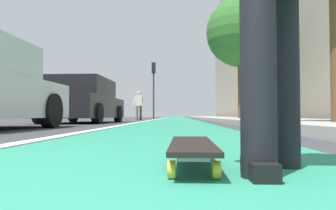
% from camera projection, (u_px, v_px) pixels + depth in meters
% --- Properties ---
extents(ground_plane, '(80.00, 80.00, 0.00)m').
position_uv_depth(ground_plane, '(173.00, 123.00, 10.40)').
color(ground_plane, '#38383D').
extents(bike_lane_paint, '(56.00, 2.19, 0.00)m').
position_uv_depth(bike_lane_paint, '(176.00, 119.00, 24.39)').
color(bike_lane_paint, '#288466').
rests_on(bike_lane_paint, ground).
extents(lane_stripe_white, '(52.00, 0.16, 0.01)m').
position_uv_depth(lane_stripe_white, '(156.00, 119.00, 20.43)').
color(lane_stripe_white, silver).
rests_on(lane_stripe_white, ground).
extents(sidewalk_curb, '(52.00, 3.20, 0.14)m').
position_uv_depth(sidewalk_curb, '(230.00, 119.00, 18.30)').
color(sidewalk_curb, '#9E9B93').
rests_on(sidewalk_curb, ground).
extents(building_facade, '(40.00, 1.20, 13.80)m').
position_uv_depth(building_facade, '(258.00, 21.00, 22.44)').
color(building_facade, gray).
rests_on(building_facade, ground).
extents(skateboard, '(0.84, 0.22, 0.11)m').
position_uv_depth(skateboard, '(192.00, 147.00, 1.51)').
color(skateboard, yellow).
rests_on(skateboard, ground).
extents(parked_car_mid, '(4.50, 2.05, 1.47)m').
position_uv_depth(parked_car_mid, '(83.00, 102.00, 10.59)').
color(parked_car_mid, black).
rests_on(parked_car_mid, ground).
extents(traffic_light, '(0.33, 0.28, 4.20)m').
position_uv_depth(traffic_light, '(154.00, 80.00, 23.66)').
color(traffic_light, '#2D2D2D').
rests_on(traffic_light, ground).
extents(street_tree_mid, '(2.88, 2.88, 5.14)m').
position_uv_depth(street_tree_mid, '(241.00, 33.00, 13.17)').
color(street_tree_mid, brown).
rests_on(street_tree_mid, ground).
extents(pedestrian_distant, '(0.42, 0.65, 1.48)m').
position_uv_depth(pedestrian_distant, '(139.00, 104.00, 16.23)').
color(pedestrian_distant, brown).
rests_on(pedestrian_distant, ground).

